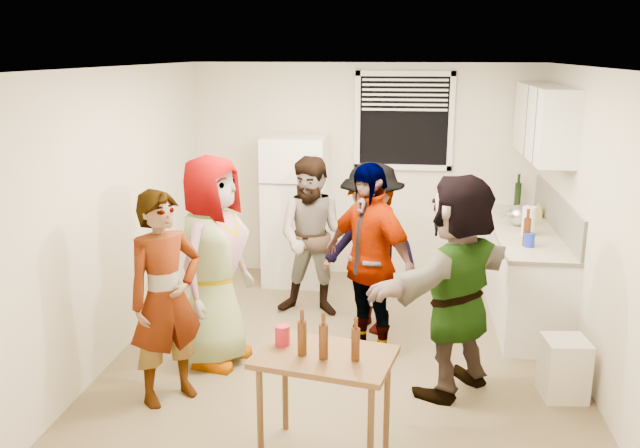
# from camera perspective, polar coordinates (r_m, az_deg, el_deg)

# --- Properties ---
(room) EXTENTS (4.00, 4.50, 2.50)m
(room) POSITION_cam_1_polar(r_m,az_deg,el_deg) (6.20, 2.12, -10.69)
(room) COLOR beige
(room) RESTS_ON ground
(window) EXTENTS (1.12, 0.10, 1.06)m
(window) POSITION_cam_1_polar(r_m,az_deg,el_deg) (7.84, 7.08, 8.60)
(window) COLOR white
(window) RESTS_ON room
(refrigerator) EXTENTS (0.70, 0.70, 1.70)m
(refrigerator) POSITION_cam_1_polar(r_m,az_deg,el_deg) (7.78, -2.03, 1.19)
(refrigerator) COLOR white
(refrigerator) RESTS_ON ground
(counter_lower) EXTENTS (0.60, 2.20, 0.86)m
(counter_lower) POSITION_cam_1_polar(r_m,az_deg,el_deg) (7.20, 16.67, -4.02)
(counter_lower) COLOR white
(counter_lower) RESTS_ON ground
(countertop) EXTENTS (0.64, 2.22, 0.04)m
(countertop) POSITION_cam_1_polar(r_m,az_deg,el_deg) (7.07, 16.93, -0.56)
(countertop) COLOR beige
(countertop) RESTS_ON counter_lower
(backsplash) EXTENTS (0.03, 2.20, 0.36)m
(backsplash) POSITION_cam_1_polar(r_m,az_deg,el_deg) (7.08, 19.32, 0.94)
(backsplash) COLOR #A39F96
(backsplash) RESTS_ON countertop
(upper_cabinets) EXTENTS (0.34, 1.60, 0.70)m
(upper_cabinets) POSITION_cam_1_polar(r_m,az_deg,el_deg) (7.10, 18.36, 8.19)
(upper_cabinets) COLOR white
(upper_cabinets) RESTS_ON room
(kettle) EXTENTS (0.27, 0.23, 0.22)m
(kettle) POSITION_cam_1_polar(r_m,az_deg,el_deg) (7.19, 16.38, -0.11)
(kettle) COLOR silver
(kettle) RESTS_ON countertop
(paper_towel) EXTENTS (0.13, 0.13, 0.28)m
(paper_towel) POSITION_cam_1_polar(r_m,az_deg,el_deg) (6.84, 17.08, -0.89)
(paper_towel) COLOR white
(paper_towel) RESTS_ON countertop
(wine_bottle) EXTENTS (0.07, 0.07, 0.29)m
(wine_bottle) POSITION_cam_1_polar(r_m,az_deg,el_deg) (7.98, 16.23, 1.31)
(wine_bottle) COLOR black
(wine_bottle) RESTS_ON countertop
(beer_bottle_counter) EXTENTS (0.07, 0.07, 0.26)m
(beer_bottle_counter) POSITION_cam_1_polar(r_m,az_deg,el_deg) (6.46, 16.93, -1.76)
(beer_bottle_counter) COLOR #47230C
(beer_bottle_counter) RESTS_ON countertop
(blue_cup) EXTENTS (0.10, 0.10, 0.13)m
(blue_cup) POSITION_cam_1_polar(r_m,az_deg,el_deg) (6.44, 17.17, -1.84)
(blue_cup) COLOR #162EC4
(blue_cup) RESTS_ON countertop
(picture_frame) EXTENTS (0.02, 0.16, 0.13)m
(picture_frame) POSITION_cam_1_polar(r_m,az_deg,el_deg) (7.59, 18.00, 1.03)
(picture_frame) COLOR gold
(picture_frame) RESTS_ON countertop
(trash_bin) EXTENTS (0.36, 0.36, 0.48)m
(trash_bin) POSITION_cam_1_polar(r_m,az_deg,el_deg) (5.69, 19.87, -11.24)
(trash_bin) COLOR silver
(trash_bin) RESTS_ON ground
(beer_bottle_table) EXTENTS (0.06, 0.06, 0.21)m
(beer_bottle_table) POSITION_cam_1_polar(r_m,az_deg,el_deg) (4.37, 2.99, -11.36)
(beer_bottle_table) COLOR #47230C
(beer_bottle_table) RESTS_ON serving_table
(red_cup) EXTENTS (0.10, 0.10, 0.13)m
(red_cup) POSITION_cam_1_polar(r_m,az_deg,el_deg) (4.58, -3.17, -10.07)
(red_cup) COLOR #AC1D2B
(red_cup) RESTS_ON serving_table
(guest_grey) EXTENTS (1.98, 1.34, 0.58)m
(guest_grey) POSITION_cam_1_polar(r_m,az_deg,el_deg) (6.11, -8.64, -11.28)
(guest_grey) COLOR gray
(guest_grey) RESTS_ON ground
(guest_stripe) EXTENTS (1.63, 1.56, 0.40)m
(guest_stripe) POSITION_cam_1_polar(r_m,az_deg,el_deg) (5.58, -12.38, -14.08)
(guest_stripe) COLOR #141933
(guest_stripe) RESTS_ON ground
(guest_back_left) EXTENTS (0.89, 1.67, 0.62)m
(guest_back_left) POSITION_cam_1_polar(r_m,az_deg,el_deg) (7.05, -0.45, -7.50)
(guest_back_left) COLOR brown
(guest_back_left) RESTS_ON ground
(guest_back_right) EXTENTS (1.73, 1.95, 0.61)m
(guest_back_right) POSITION_cam_1_polar(r_m,az_deg,el_deg) (6.68, 4.22, -8.80)
(guest_back_right) COLOR #434349
(guest_back_right) RESTS_ON ground
(guest_black) EXTENTS (1.90, 1.97, 0.42)m
(guest_black) POSITION_cam_1_polar(r_m,az_deg,el_deg) (6.18, 3.93, -10.80)
(guest_black) COLOR black
(guest_black) RESTS_ON ground
(guest_orange) EXTENTS (2.39, 2.37, 0.52)m
(guest_orange) POSITION_cam_1_polar(r_m,az_deg,el_deg) (5.68, 11.05, -13.47)
(guest_orange) COLOR #CE7C46
(guest_orange) RESTS_ON ground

